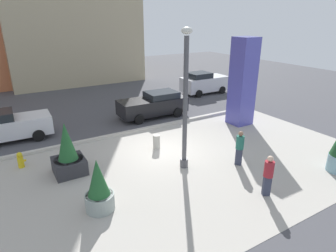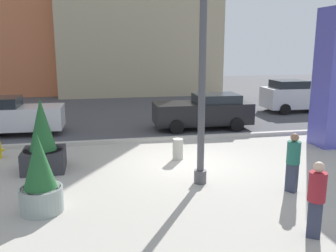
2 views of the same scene
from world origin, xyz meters
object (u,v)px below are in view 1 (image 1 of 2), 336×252
object	(u,v)px
art_pillar_blue	(243,82)
pedestrian_on_sidewalk	(268,174)
car_curb_west	(154,104)
pedestrian_by_curb	(240,147)
potted_plant_mid_plaza	(99,189)
lamp_post	(185,105)
fire_hydrant	(20,160)
potted_plant_near_left	(68,154)
concrete_bollard	(157,142)
car_far_lane	(7,126)
car_curb_east	(204,83)

from	to	relation	value
art_pillar_blue	pedestrian_on_sidewalk	distance (m)	8.20
car_curb_west	pedestrian_by_curb	bearing A→B (deg)	-89.63
art_pillar_blue	potted_plant_mid_plaza	distance (m)	11.39
lamp_post	fire_hydrant	bearing A→B (deg)	149.59
potted_plant_near_left	pedestrian_by_curb	bearing A→B (deg)	-25.08
car_curb_west	potted_plant_near_left	bearing A→B (deg)	-144.19
concrete_bollard	car_curb_west	distance (m)	5.22
potted_plant_mid_plaza	pedestrian_by_curb	size ratio (longest dim) A/B	1.19
concrete_bollard	pedestrian_by_curb	distance (m)	4.23
potted_plant_near_left	pedestrian_by_curb	size ratio (longest dim) A/B	1.42
fire_hydrant	pedestrian_on_sidewalk	distance (m)	10.61
potted_plant_mid_plaza	car_far_lane	xyz separation A→B (m)	(-2.33, 8.48, 0.00)
lamp_post	art_pillar_blue	distance (m)	6.91
lamp_post	concrete_bollard	distance (m)	3.47
art_pillar_blue	car_far_lane	world-z (taller)	art_pillar_blue
fire_hydrant	car_far_lane	distance (m)	3.74
car_curb_east	fire_hydrant	bearing A→B (deg)	-156.78
art_pillar_blue	car_curb_west	world-z (taller)	art_pillar_blue
potted_plant_near_left	concrete_bollard	size ratio (longest dim) A/B	3.11
art_pillar_blue	fire_hydrant	xyz separation A→B (m)	(-12.57, 0.75, -2.29)
potted_plant_near_left	potted_plant_mid_plaza	xyz separation A→B (m)	(0.31, -3.14, -0.07)
car_curb_east	concrete_bollard	bearing A→B (deg)	-138.88
lamp_post	car_curb_east	distance (m)	13.83
car_far_lane	pedestrian_by_curb	bearing A→B (deg)	-43.95
car_curb_west	pedestrian_by_curb	distance (m)	8.09
pedestrian_by_curb	potted_plant_near_left	bearing A→B (deg)	154.92
lamp_post	concrete_bollard	world-z (taller)	lamp_post
art_pillar_blue	pedestrian_on_sidewalk	size ratio (longest dim) A/B	3.21
art_pillar_blue	potted_plant_mid_plaza	xyz separation A→B (m)	(-10.49, -4.03, -1.81)
art_pillar_blue	pedestrian_on_sidewalk	xyz separation A→B (m)	(-4.78, -6.43, -1.74)
lamp_post	pedestrian_by_curb	size ratio (longest dim) A/B	3.67
car_far_lane	pedestrian_on_sidewalk	distance (m)	13.53
pedestrian_on_sidewalk	pedestrian_by_curb	size ratio (longest dim) A/B	1.01
pedestrian_on_sidewalk	art_pillar_blue	bearing A→B (deg)	53.34
potted_plant_near_left	concrete_bollard	world-z (taller)	potted_plant_near_left
art_pillar_blue	car_curb_west	bearing A→B (deg)	135.12
concrete_bollard	lamp_post	bearing A→B (deg)	-86.73
car_curb_west	pedestrian_by_curb	xyz separation A→B (m)	(0.05, -8.09, 0.07)
lamp_post	pedestrian_by_curb	xyz separation A→B (m)	(2.26, -1.11, -2.03)
concrete_bollard	car_curb_east	size ratio (longest dim) A/B	0.18
potted_plant_mid_plaza	pedestrian_on_sidewalk	world-z (taller)	potted_plant_mid_plaza
concrete_bollard	car_far_lane	distance (m)	8.24
car_far_lane	car_curb_west	xyz separation A→B (m)	(8.80, -0.45, -0.01)
potted_plant_near_left	car_curb_east	distance (m)	15.87
fire_hydrant	car_curb_east	xyz separation A→B (m)	(15.34, 6.58, 0.57)
potted_plant_mid_plaza	car_curb_east	xyz separation A→B (m)	(13.26, 11.36, 0.10)
car_far_lane	potted_plant_mid_plaza	bearing A→B (deg)	-74.62
fire_hydrant	pedestrian_by_curb	size ratio (longest dim) A/B	0.46
pedestrian_on_sidewalk	lamp_post	bearing A→B (deg)	112.68
car_curb_east	car_far_lane	distance (m)	15.86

